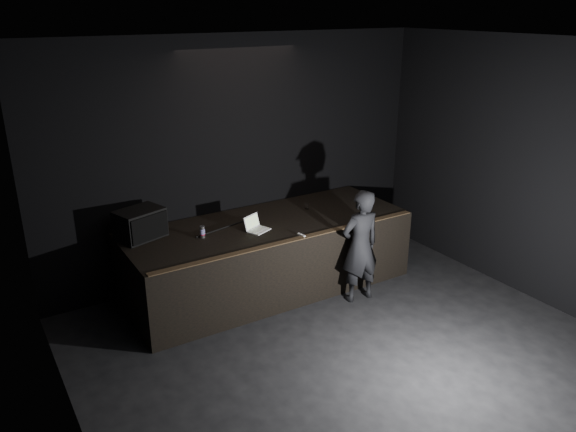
# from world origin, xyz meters

# --- Properties ---
(ground) EXTENTS (7.00, 7.00, 0.00)m
(ground) POSITION_xyz_m (0.00, 0.00, 0.00)
(ground) COLOR black
(ground) RESTS_ON ground
(room_walls) EXTENTS (6.10, 7.10, 3.52)m
(room_walls) POSITION_xyz_m (0.00, 0.00, 2.02)
(room_walls) COLOR black
(room_walls) RESTS_ON ground
(stage_riser) EXTENTS (4.00, 1.50, 1.00)m
(stage_riser) POSITION_xyz_m (0.00, 2.73, 0.50)
(stage_riser) COLOR black
(stage_riser) RESTS_ON ground
(riser_lip) EXTENTS (3.92, 0.10, 0.01)m
(riser_lip) POSITION_xyz_m (0.00, 2.02, 1.01)
(riser_lip) COLOR brown
(riser_lip) RESTS_ON stage_riser
(stage_monitor) EXTENTS (0.68, 0.58, 0.39)m
(stage_monitor) POSITION_xyz_m (-1.67, 3.12, 1.19)
(stage_monitor) COLOR black
(stage_monitor) RESTS_ON stage_riser
(cable) EXTENTS (0.93, 0.25, 0.02)m
(cable) POSITION_xyz_m (-0.60, 2.85, 1.01)
(cable) COLOR black
(cable) RESTS_ON stage_riser
(laptop) EXTENTS (0.36, 0.35, 0.20)m
(laptop) POSITION_xyz_m (-0.27, 2.57, 1.05)
(laptop) COLOR white
(laptop) RESTS_ON stage_riser
(beer_can) EXTENTS (0.07, 0.07, 0.16)m
(beer_can) POSITION_xyz_m (-0.99, 2.71, 1.08)
(beer_can) COLOR silver
(beer_can) RESTS_ON stage_riser
(plastic_cup) EXTENTS (0.07, 0.07, 0.09)m
(plastic_cup) POSITION_xyz_m (0.77, 2.92, 1.04)
(plastic_cup) COLOR white
(plastic_cup) RESTS_ON stage_riser
(wii_remote) EXTENTS (0.05, 0.14, 0.03)m
(wii_remote) POSITION_xyz_m (0.14, 2.08, 1.01)
(wii_remote) COLOR white
(wii_remote) RESTS_ON stage_riser
(person) EXTENTS (0.60, 0.41, 1.59)m
(person) POSITION_xyz_m (0.89, 1.78, 0.79)
(person) COLOR black
(person) RESTS_ON ground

